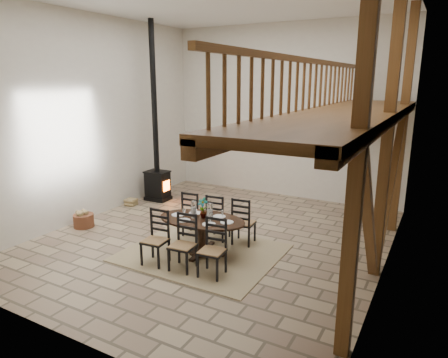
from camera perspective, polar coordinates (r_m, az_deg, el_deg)
The scene contains 7 objects.
ground at distance 8.98m, azimuth -1.38°, elevation -8.45°, with size 8.00×8.00×0.00m, color #9E8969.
room_shell at distance 7.77m, azimuth 6.22°, elevation 10.87°, with size 7.02×8.02×5.01m.
rug at distance 8.26m, azimuth -3.12°, elevation -10.47°, with size 3.00×2.50×0.02m, color tan.
dining_table at distance 8.11m, azimuth -3.16°, elevation -7.99°, with size 1.90×2.15×1.16m.
wood_stove at distance 11.62m, azimuth -9.59°, elevation 2.37°, with size 0.68×0.53×5.00m.
log_basket at distance 10.15m, azimuth -19.41°, elevation -5.54°, with size 0.48×0.48×0.40m.
log_stack at distance 11.48m, azimuth -13.14°, elevation -3.23°, with size 0.31×0.32×0.19m.
Camera 1 is at (4.21, -7.14, 3.44)m, focal length 32.00 mm.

